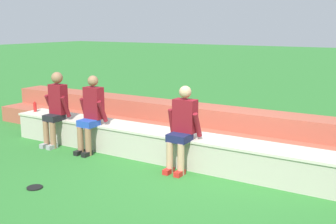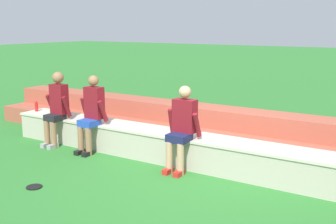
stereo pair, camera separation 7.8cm
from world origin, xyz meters
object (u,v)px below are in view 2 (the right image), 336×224
person_far_left (57,107)px  water_bottle_center_gap (91,113)px  water_bottle_near_right (36,107)px  person_left_of_center (91,112)px  person_center (182,126)px  frisbee (34,187)px

person_far_left → water_bottle_center_gap: bearing=36.0°
person_far_left → water_bottle_center_gap: 0.67m
water_bottle_near_right → person_left_of_center: bearing=-9.2°
water_bottle_near_right → person_far_left: bearing=-18.3°
person_far_left → person_center: size_ratio=1.05×
person_far_left → person_left_of_center: 0.87m
person_left_of_center → person_center: 1.90m
person_far_left → person_left_of_center: size_ratio=1.01×
person_left_of_center → person_far_left: bearing=-178.7°
water_bottle_center_gap → frisbee: (0.82, -2.13, -0.61)m
water_bottle_near_right → water_bottle_center_gap: (1.47, 0.07, 0.01)m
water_bottle_near_right → frisbee: (2.29, -2.06, -0.60)m
person_left_of_center → frisbee: bearing=-75.1°
frisbee → person_center: bearing=51.2°
person_far_left → frisbee: size_ratio=6.29×
water_bottle_center_gap → person_far_left: bearing=-144.0°
person_center → water_bottle_center_gap: size_ratio=5.76×
person_center → water_bottle_near_right: bearing=175.7°
person_left_of_center → frisbee: (0.47, -1.77, -0.73)m
person_center → water_bottle_center_gap: (-2.24, 0.35, -0.10)m
person_far_left → frisbee: person_far_left is taller
person_far_left → person_left_of_center: bearing=1.3°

